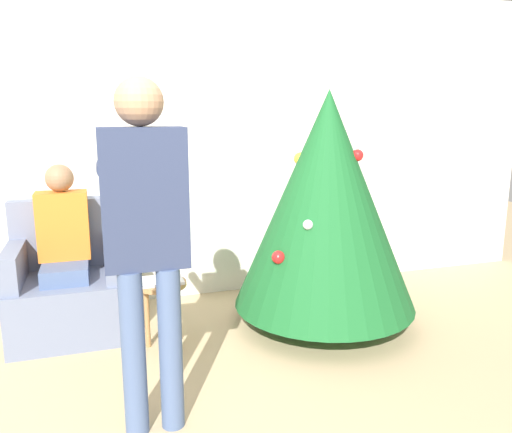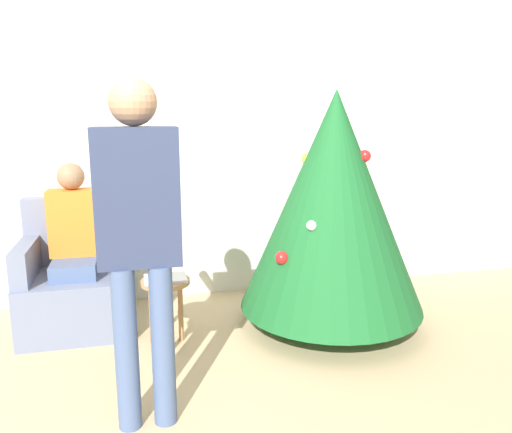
# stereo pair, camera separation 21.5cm
# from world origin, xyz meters

# --- Properties ---
(wall_back) EXTENTS (8.00, 0.06, 2.70)m
(wall_back) POSITION_xyz_m (0.00, 2.23, 1.35)
(wall_back) COLOR silver
(wall_back) RESTS_ON ground_plane
(christmas_tree) EXTENTS (1.38, 1.38, 1.79)m
(christmas_tree) POSITION_xyz_m (1.38, 1.28, 0.98)
(christmas_tree) COLOR brown
(christmas_tree) RESTS_ON ground_plane
(armchair) EXTENTS (0.79, 0.73, 0.97)m
(armchair) POSITION_xyz_m (-0.51, 1.73, 0.34)
(armchair) COLOR slate
(armchair) RESTS_ON ground_plane
(person_seated) EXTENTS (0.36, 0.46, 1.26)m
(person_seated) POSITION_xyz_m (-0.51, 1.70, 0.69)
(person_seated) COLOR #475B84
(person_seated) RESTS_ON ground_plane
(person_standing) EXTENTS (0.43, 0.57, 1.79)m
(person_standing) POSITION_xyz_m (-0.03, 0.38, 1.08)
(person_standing) COLOR #475B84
(person_standing) RESTS_ON ground_plane
(side_stool) EXTENTS (0.34, 0.34, 0.49)m
(side_stool) POSITION_xyz_m (0.13, 1.22, 0.39)
(side_stool) COLOR #A37547
(side_stool) RESTS_ON ground_plane
(laptop) EXTENTS (0.29, 0.21, 0.02)m
(laptop) POSITION_xyz_m (0.13, 1.22, 0.50)
(laptop) COLOR silver
(laptop) RESTS_ON side_stool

